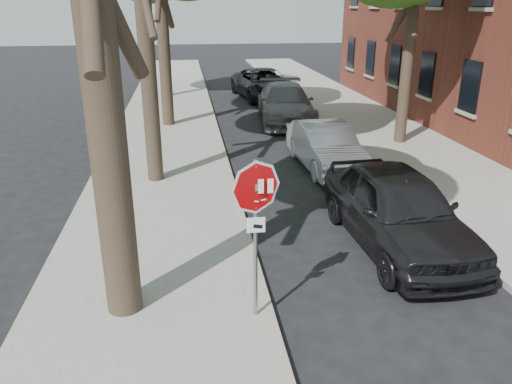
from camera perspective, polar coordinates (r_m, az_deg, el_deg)
ground at (r=8.46m, az=4.79°, el=-14.05°), size 120.00×120.00×0.00m
sidewalk_left at (r=19.38m, az=-10.36°, el=6.15°), size 4.00×55.00×0.12m
sidewalk_right at (r=20.81m, az=13.87°, el=6.89°), size 4.00×55.00×0.12m
curb_left at (r=19.39m, az=-4.27°, el=6.46°), size 0.12×55.00×0.13m
curb_right at (r=20.15m, az=8.40°, el=6.84°), size 0.12×55.00×0.13m
stop_sign at (r=7.38m, az=-0.03°, el=-2.14°), size 0.76×0.34×2.61m
car_a at (r=10.76m, az=15.87°, el=-1.84°), size 2.16×4.97×1.67m
car_b at (r=15.58m, az=7.96°, el=5.18°), size 1.68×4.30×1.40m
car_c at (r=21.81m, az=3.40°, el=10.05°), size 2.71×5.67×1.59m
car_d at (r=27.50m, az=0.95°, el=12.26°), size 3.35×5.94×1.56m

